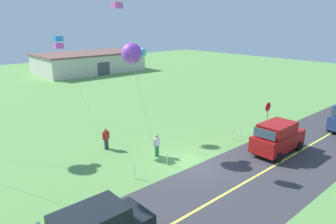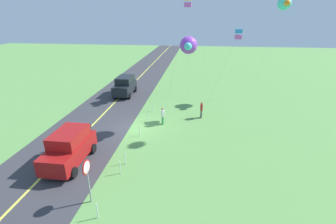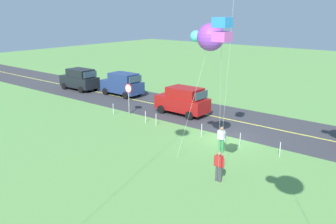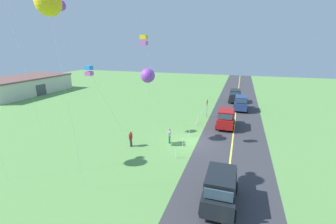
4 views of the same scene
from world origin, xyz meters
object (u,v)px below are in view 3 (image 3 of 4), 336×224
person_adult_companion (219,165)px  car_parked_east_far (80,79)px  person_adult_near (221,139)px  car_parked_east_near (122,84)px  stop_sign (129,93)px  kite_green_far (210,37)px  car_suv_foreground (183,100)px  kite_blue_mid (222,30)px

person_adult_companion → car_parked_east_far: bearing=103.6°
person_adult_near → person_adult_companion: bearing=-11.0°
car_parked_east_near → stop_sign: bearing=140.1°
person_adult_near → car_parked_east_far: bearing=-145.9°
car_parked_east_far → kite_green_far: 23.41m
person_adult_companion → kite_green_far: 6.45m
car_parked_east_far → car_parked_east_near: 5.51m
car_parked_east_far → person_adult_companion: bearing=157.9°
person_adult_companion → car_suv_foreground: bearing=81.0°
kite_green_far → person_adult_companion: bearing=140.7°
car_parked_east_near → car_suv_foreground: bearing=169.2°
car_parked_east_near → kite_blue_mid: 24.13m
car_suv_foreground → kite_green_far: 11.71m
stop_sign → kite_blue_mid: kite_blue_mid is taller
person_adult_companion → kite_green_far: size_ratio=0.21×
car_suv_foreground → car_parked_east_far: (14.16, -0.64, 0.00)m
car_suv_foreground → stop_sign: bearing=40.4°
kite_blue_mid → kite_green_far: 5.42m
person_adult_near → kite_blue_mid: (-3.58, 6.38, 6.73)m
stop_sign → kite_blue_mid: (-13.70, 8.72, 5.79)m
car_suv_foreground → kite_green_far: bearing=134.2°
kite_green_far → stop_sign: bearing=-23.1°
car_parked_east_far → kite_blue_mid: bearing=153.5°
car_parked_east_near → person_adult_companion: bearing=149.5°
car_parked_east_far → kite_green_far: size_ratio=0.57×
car_parked_east_near → stop_sign: (-5.41, 4.52, 0.65)m
kite_blue_mid → kite_green_far: size_ratio=1.05×
person_adult_near → kite_blue_mid: kite_blue_mid is taller
person_adult_near → stop_sign: bearing=-143.4°
car_suv_foreground → car_parked_east_near: bearing=-10.8°
car_suv_foreground → stop_sign: stop_sign is taller
car_parked_east_near → person_adult_companion: (-17.47, 10.31, -0.29)m
car_suv_foreground → kite_blue_mid: 16.81m
person_adult_near → car_suv_foreground: bearing=-167.8°
person_adult_companion → kite_blue_mid: size_ratio=0.20×
car_suv_foreground → car_parked_east_far: 14.18m
car_suv_foreground → person_adult_companion: size_ratio=2.75×
stop_sign → kite_green_far: (-10.43, 4.45, 5.15)m
person_adult_near → kite_green_far: 6.45m
person_adult_companion → person_adult_near: bearing=65.0°
kite_green_far → car_parked_east_far: bearing=-20.5°
person_adult_companion → stop_sign: bearing=100.1°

